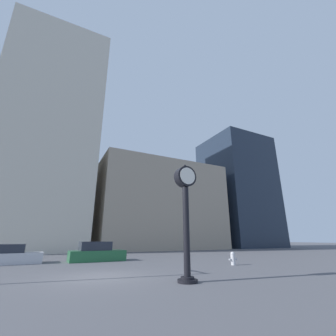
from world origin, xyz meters
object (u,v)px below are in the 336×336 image
(car_silver, at_px, (7,256))
(fire_hydrant_near, at_px, (233,258))
(street_clock, at_px, (186,208))
(car_green, at_px, (97,253))

(car_silver, bearing_deg, fire_hydrant_near, -31.39)
(street_clock, height_order, car_green, street_clock)
(fire_hydrant_near, bearing_deg, street_clock, -146.69)
(car_green, bearing_deg, street_clock, -83.18)
(car_green, xyz_separation_m, fire_hydrant_near, (7.50, -6.76, -0.18))
(car_silver, xyz_separation_m, car_green, (5.83, -0.52, 0.06))
(car_green, height_order, fire_hydrant_near, car_green)
(street_clock, bearing_deg, car_silver, 124.05)
(car_silver, height_order, fire_hydrant_near, car_silver)
(street_clock, bearing_deg, fire_hydrant_near, 33.31)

